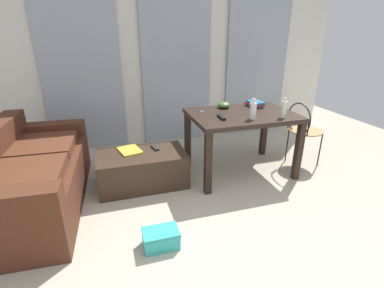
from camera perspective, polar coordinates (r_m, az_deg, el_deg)
name	(u,v)px	position (r m, az deg, el deg)	size (l,w,h in m)	color
ground_plane	(221,197)	(3.03, 5.96, -10.66)	(7.25, 7.25, 0.00)	#B2A893
wall_back	(175,52)	(4.38, -3.45, 18.20)	(5.20, 0.10, 2.70)	silver
curtains	(177,69)	(4.32, -3.10, 15.02)	(3.70, 0.03, 2.22)	#99A3AD
couch	(28,178)	(3.15, -30.24, -5.92)	(0.94, 1.83, 0.78)	#4C2819
coffee_table	(142,169)	(3.22, -10.01, -5.00)	(0.96, 0.54, 0.38)	#382619
craft_table	(242,122)	(3.35, 10.02, 4.49)	(1.20, 0.86, 0.75)	black
wire_chair	(302,127)	(3.77, 21.45, 3.26)	(0.40, 0.41, 0.83)	#B7844C
bottle_near	(284,109)	(3.24, 18.14, 6.74)	(0.06, 0.06, 0.22)	beige
bottle_far	(253,110)	(3.10, 12.26, 6.67)	(0.07, 0.07, 0.22)	beige
bowl	(224,105)	(3.52, 6.46, 7.87)	(0.15, 0.15, 0.07)	#477033
book_stack	(255,104)	(3.65, 12.61, 7.96)	(0.17, 0.23, 0.07)	#33519E
tv_remote_on_table	(221,117)	(3.09, 5.97, 5.43)	(0.04, 0.19, 0.02)	black
scissors	(201,111)	(3.36, 1.80, 6.74)	(0.05, 0.10, 0.00)	#9EA0A5
tv_remote_primary	(155,148)	(3.24, -7.53, -0.75)	(0.04, 0.16, 0.02)	#232326
magazine	(130,150)	(3.22, -12.52, -1.25)	(0.22, 0.29, 0.02)	gold
shoebox	(161,238)	(2.40, -6.32, -18.48)	(0.29, 0.19, 0.15)	#33B2AD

